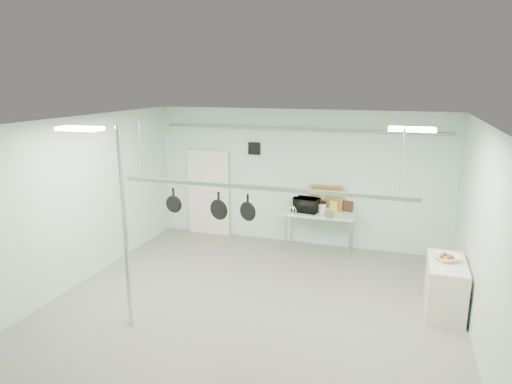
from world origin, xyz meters
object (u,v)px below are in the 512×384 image
(coffee_canister, at_px, (322,208))
(microwave, at_px, (306,205))
(skillet_mid, at_px, (219,206))
(skillet_right, at_px, (248,208))
(pot_rack, at_px, (260,186))
(chrome_pole, at_px, (125,230))
(prep_table, at_px, (320,216))
(side_cabinet, at_px, (445,287))
(skillet_left, at_px, (174,200))
(fruit_bowl, at_px, (446,258))

(coffee_canister, bearing_deg, microwave, -173.08)
(coffee_canister, xyz_separation_m, skillet_mid, (-1.14, -3.33, 0.84))
(skillet_mid, relative_size, skillet_right, 1.04)
(skillet_mid, bearing_deg, pot_rack, 15.20)
(chrome_pole, relative_size, skillet_mid, 6.85)
(skillet_mid, distance_m, skillet_right, 0.50)
(chrome_pole, bearing_deg, prep_table, 61.29)
(coffee_canister, height_order, skillet_mid, skillet_mid)
(chrome_pole, relative_size, side_cabinet, 2.67)
(side_cabinet, xyz_separation_m, skillet_mid, (-3.65, -1.10, 1.40))
(chrome_pole, bearing_deg, skillet_left, 67.23)
(microwave, height_order, skillet_right, skillet_right)
(coffee_canister, bearing_deg, pot_rack, -97.57)
(side_cabinet, xyz_separation_m, coffee_canister, (-2.51, 2.23, 0.56))
(side_cabinet, height_order, skillet_mid, skillet_mid)
(coffee_canister, bearing_deg, chrome_pole, -118.98)
(fruit_bowl, distance_m, skillet_mid, 3.91)
(skillet_mid, bearing_deg, fruit_bowl, 32.77)
(microwave, relative_size, skillet_left, 1.42)
(pot_rack, bearing_deg, skillet_right, 180.00)
(side_cabinet, height_order, skillet_right, skillet_right)
(skillet_right, bearing_deg, coffee_canister, 99.19)
(chrome_pole, height_order, side_cabinet, chrome_pole)
(prep_table, xyz_separation_m, side_cabinet, (2.55, -2.20, -0.38))
(side_cabinet, height_order, fruit_bowl, fruit_bowl)
(microwave, distance_m, coffee_canister, 0.38)
(microwave, height_order, skillet_mid, skillet_mid)
(fruit_bowl, height_order, skillet_left, skillet_left)
(pot_rack, height_order, skillet_right, pot_rack)
(coffee_canister, height_order, fruit_bowl, coffee_canister)
(pot_rack, height_order, fruit_bowl, pot_rack)
(side_cabinet, height_order, skillet_left, skillet_left)
(prep_table, distance_m, skillet_left, 3.96)
(chrome_pole, height_order, skillet_mid, chrome_pole)
(prep_table, distance_m, microwave, 0.40)
(microwave, xyz_separation_m, fruit_bowl, (2.85, -2.14, -0.12))
(skillet_left, bearing_deg, coffee_canister, 62.17)
(prep_table, relative_size, side_cabinet, 1.33)
(pot_rack, bearing_deg, coffee_canister, 82.43)
(prep_table, height_order, skillet_left, skillet_left)
(microwave, distance_m, skillet_left, 3.74)
(prep_table, xyz_separation_m, coffee_canister, (0.04, 0.03, 0.18))
(skillet_left, bearing_deg, skillet_right, 2.72)
(side_cabinet, xyz_separation_m, pot_rack, (-2.95, -1.10, 1.78))
(fruit_bowl, xyz_separation_m, skillet_right, (-3.12, -1.15, 0.91))
(microwave, xyz_separation_m, skillet_right, (-0.27, -3.28, 0.79))
(side_cabinet, relative_size, skillet_mid, 2.57)
(chrome_pole, distance_m, microwave, 4.66)
(prep_table, xyz_separation_m, skillet_right, (-0.60, -3.30, 1.03))
(skillet_right, bearing_deg, microwave, 105.39)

